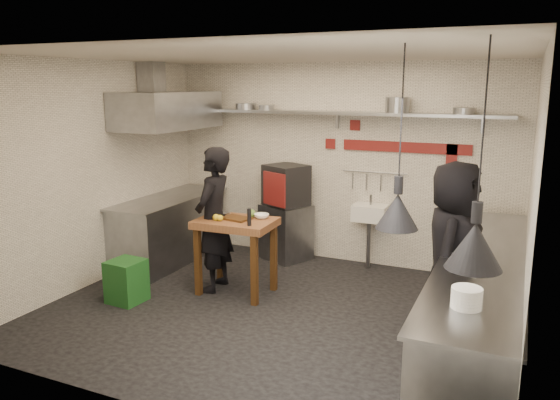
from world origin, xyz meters
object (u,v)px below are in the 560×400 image
at_px(prep_table, 236,256).
at_px(green_bin, 127,281).
at_px(chef_left, 214,220).
at_px(combi_oven, 286,185).
at_px(chef_right, 452,251).
at_px(oven_stand, 286,232).

bearing_deg(prep_table, green_bin, -145.28).
distance_m(green_bin, chef_left, 1.25).
xyz_separation_m(combi_oven, chef_right, (2.50, -1.60, -0.20)).
distance_m(oven_stand, chef_left, 1.58).
xyz_separation_m(prep_table, chef_right, (2.51, -0.13, 0.43)).
bearing_deg(chef_left, prep_table, 83.41).
distance_m(oven_stand, green_bin, 2.49).
xyz_separation_m(oven_stand, chef_right, (2.50, -1.60, 0.49)).
distance_m(combi_oven, chef_left, 1.51).
bearing_deg(chef_right, oven_stand, 60.00).
height_order(combi_oven, green_bin, combi_oven).
height_order(prep_table, chef_left, chef_left).
bearing_deg(prep_table, chef_right, -5.54).
distance_m(chef_left, chef_right, 2.82).
height_order(prep_table, chef_right, chef_right).
relative_size(chef_left, chef_right, 0.99).
distance_m(combi_oven, green_bin, 2.62).
bearing_deg(oven_stand, prep_table, -65.51).
bearing_deg(green_bin, chef_left, 47.23).
height_order(chef_left, chef_right, chef_right).
bearing_deg(chef_right, green_bin, 103.02).
relative_size(oven_stand, combi_oven, 1.38).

